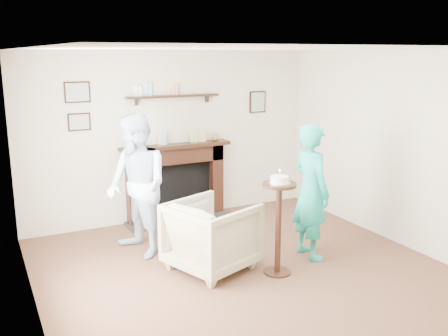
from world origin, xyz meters
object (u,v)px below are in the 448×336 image
Objects in this scene: armchair at (212,268)px; woman at (308,256)px; pedestal_table at (279,210)px; man at (140,254)px.

woman reaches higher than armchair.
woman is 1.00m from pedestal_table.
armchair is 0.73× the size of pedestal_table.
man is 1.91m from pedestal_table.
pedestal_table is (1.24, -1.25, 0.75)m from man.
armchair is at bearing 80.65° from woman.
woman is at bearing 21.57° from pedestal_table.
man is 1.07× the size of woman.
pedestal_table reaches higher than armchair.
man is 2.11m from woman.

